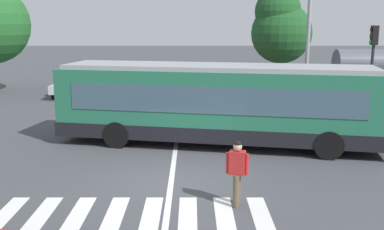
# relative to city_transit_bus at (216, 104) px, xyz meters

# --- Properties ---
(ground_plane) EXTENTS (160.00, 160.00, 0.00)m
(ground_plane) POSITION_rel_city_transit_bus_xyz_m (-1.52, -4.27, -1.59)
(ground_plane) COLOR #424449
(city_transit_bus) EXTENTS (12.43, 4.82, 3.06)m
(city_transit_bus) POSITION_rel_city_transit_bus_xyz_m (0.00, 0.00, 0.00)
(city_transit_bus) COLOR black
(city_transit_bus) RESTS_ON ground_plane
(pedestrian_crossing_street) EXTENTS (0.56, 0.40, 1.72)m
(pedestrian_crossing_street) POSITION_rel_city_transit_bus_xyz_m (0.21, -5.84, -0.62)
(pedestrian_crossing_street) COLOR brown
(pedestrian_crossing_street) RESTS_ON ground_plane
(parked_car_silver) EXTENTS (1.88, 4.50, 1.35)m
(parked_car_silver) POSITION_rel_city_transit_bus_xyz_m (-8.61, 11.74, -0.82)
(parked_car_silver) COLOR black
(parked_car_silver) RESTS_ON ground_plane
(parked_car_black) EXTENTS (2.00, 4.56, 1.35)m
(parked_car_black) POSITION_rel_city_transit_bus_xyz_m (-5.92, 11.76, -0.82)
(parked_car_black) COLOR black
(parked_car_black) RESTS_ON ground_plane
(parked_car_charcoal) EXTENTS (1.89, 4.51, 1.35)m
(parked_car_charcoal) POSITION_rel_city_transit_bus_xyz_m (-3.19, 12.20, -0.82)
(parked_car_charcoal) COLOR black
(parked_car_charcoal) RESTS_ON ground_plane
(parked_car_blue) EXTENTS (2.02, 4.57, 1.35)m
(parked_car_blue) POSITION_rel_city_transit_bus_xyz_m (-0.33, 11.67, -0.82)
(parked_car_blue) COLOR black
(parked_car_blue) RESTS_ON ground_plane
(parked_car_red) EXTENTS (1.95, 4.54, 1.35)m
(parked_car_red) POSITION_rel_city_transit_bus_xyz_m (2.31, 11.84, -0.82)
(parked_car_red) COLOR black
(parked_car_red) RESTS_ON ground_plane
(traffic_light_far_corner) EXTENTS (0.33, 0.32, 4.48)m
(traffic_light_far_corner) POSITION_rel_city_transit_bus_xyz_m (7.58, 4.45, 1.43)
(traffic_light_far_corner) COLOR #28282B
(traffic_light_far_corner) RESTS_ON ground_plane
(bus_stop_shelter) EXTENTS (3.84, 1.54, 3.25)m
(bus_stop_shelter) POSITION_rel_city_transit_bus_xyz_m (8.55, 6.88, 0.83)
(bus_stop_shelter) COLOR #28282B
(bus_stop_shelter) RESTS_ON ground_plane
(twin_arm_street_lamp) EXTENTS (5.05, 0.32, 8.56)m
(twin_arm_street_lamp) POSITION_rel_city_transit_bus_xyz_m (4.95, 6.19, 3.75)
(twin_arm_street_lamp) COLOR #939399
(twin_arm_street_lamp) RESTS_ON ground_plane
(background_tree_right) EXTENTS (4.15, 4.15, 6.93)m
(background_tree_right) POSITION_rel_city_transit_bus_xyz_m (5.09, 14.18, 2.75)
(background_tree_right) COLOR brown
(background_tree_right) RESTS_ON ground_plane
(crosswalk_painted_stripes) EXTENTS (6.70, 2.98, 0.01)m
(crosswalk_painted_stripes) POSITION_rel_city_transit_bus_xyz_m (-2.38, -6.81, -1.58)
(crosswalk_painted_stripes) COLOR silver
(crosswalk_painted_stripes) RESTS_ON ground_plane
(lane_center_line) EXTENTS (0.16, 24.00, 0.01)m
(lane_center_line) POSITION_rel_city_transit_bus_xyz_m (-1.55, -2.27, -1.59)
(lane_center_line) COLOR silver
(lane_center_line) RESTS_ON ground_plane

